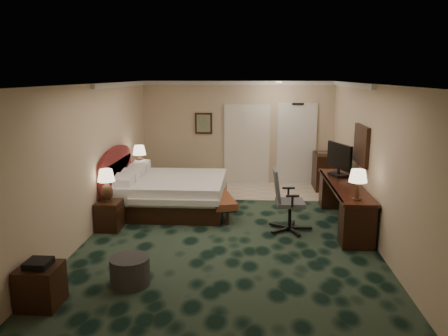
# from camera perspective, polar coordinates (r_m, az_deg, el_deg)

# --- Properties ---
(floor) EXTENTS (5.00, 7.50, 0.00)m
(floor) POSITION_cam_1_polar(r_m,az_deg,el_deg) (8.25, 0.77, -8.17)
(floor) COLOR black
(floor) RESTS_ON ground
(ceiling) EXTENTS (5.00, 7.50, 0.00)m
(ceiling) POSITION_cam_1_polar(r_m,az_deg,el_deg) (7.74, 0.83, 10.94)
(ceiling) COLOR silver
(ceiling) RESTS_ON wall_back
(wall_back) EXTENTS (5.00, 0.00, 2.70)m
(wall_back) POSITION_cam_1_polar(r_m,az_deg,el_deg) (11.58, 1.80, 4.61)
(wall_back) COLOR beige
(wall_back) RESTS_ON ground
(wall_front) EXTENTS (5.00, 0.00, 2.70)m
(wall_front) POSITION_cam_1_polar(r_m,az_deg,el_deg) (4.27, -1.92, -8.55)
(wall_front) COLOR beige
(wall_front) RESTS_ON ground
(wall_left) EXTENTS (0.00, 7.50, 2.70)m
(wall_left) POSITION_cam_1_polar(r_m,az_deg,el_deg) (8.39, -16.51, 1.25)
(wall_left) COLOR beige
(wall_left) RESTS_ON ground
(wall_right) EXTENTS (0.00, 7.50, 2.70)m
(wall_right) POSITION_cam_1_polar(r_m,az_deg,el_deg) (8.15, 18.65, 0.80)
(wall_right) COLOR beige
(wall_right) RESTS_ON ground
(crown_molding) EXTENTS (5.00, 7.50, 0.10)m
(crown_molding) POSITION_cam_1_polar(r_m,az_deg,el_deg) (7.74, 0.83, 10.57)
(crown_molding) COLOR silver
(crown_molding) RESTS_ON wall_back
(tile_patch) EXTENTS (3.20, 1.70, 0.01)m
(tile_patch) POSITION_cam_1_polar(r_m,az_deg,el_deg) (11.01, 6.28, -2.98)
(tile_patch) COLOR beige
(tile_patch) RESTS_ON ground
(headboard) EXTENTS (0.12, 2.00, 1.40)m
(headboard) POSITION_cam_1_polar(r_m,az_deg,el_deg) (9.43, -13.85, -1.48)
(headboard) COLOR #520E19
(headboard) RESTS_ON ground
(entry_door) EXTENTS (1.02, 0.06, 2.18)m
(entry_door) POSITION_cam_1_polar(r_m,az_deg,el_deg) (11.64, 9.44, 3.00)
(entry_door) COLOR silver
(entry_door) RESTS_ON ground
(closet_doors) EXTENTS (1.20, 0.06, 2.10)m
(closet_doors) POSITION_cam_1_polar(r_m,az_deg,el_deg) (11.58, 3.02, 3.10)
(closet_doors) COLOR silver
(closet_doors) RESTS_ON ground
(wall_art) EXTENTS (0.45, 0.06, 0.55)m
(wall_art) POSITION_cam_1_polar(r_m,az_deg,el_deg) (11.58, -2.68, 5.85)
(wall_art) COLOR slate
(wall_art) RESTS_ON wall_back
(wall_mirror) EXTENTS (0.05, 0.95, 0.75)m
(wall_mirror) POSITION_cam_1_polar(r_m,az_deg,el_deg) (8.67, 17.50, 2.87)
(wall_mirror) COLOR white
(wall_mirror) RESTS_ON wall_right
(bed) EXTENTS (2.20, 2.04, 0.70)m
(bed) POSITION_cam_1_polar(r_m,az_deg,el_deg) (9.47, -6.70, -3.35)
(bed) COLOR white
(bed) RESTS_ON ground
(nightstand_near) EXTENTS (0.43, 0.50, 0.54)m
(nightstand_near) POSITION_cam_1_polar(r_m,az_deg,el_deg) (8.51, -14.74, -6.01)
(nightstand_near) COLOR black
(nightstand_near) RESTS_ON ground
(nightstand_far) EXTENTS (0.53, 0.61, 0.66)m
(nightstand_far) POSITION_cam_1_polar(r_m,az_deg,el_deg) (10.55, -10.68, -1.97)
(nightstand_far) COLOR black
(nightstand_far) RESTS_ON ground
(lamp_near) EXTENTS (0.37, 0.37, 0.61)m
(lamp_near) POSITION_cam_1_polar(r_m,az_deg,el_deg) (8.40, -15.09, -2.18)
(lamp_near) COLOR #311B12
(lamp_near) RESTS_ON nightstand_near
(lamp_far) EXTENTS (0.34, 0.34, 0.59)m
(lamp_far) POSITION_cam_1_polar(r_m,az_deg,el_deg) (10.38, -10.97, 1.32)
(lamp_far) COLOR #311B12
(lamp_far) RESTS_ON nightstand_far
(bed_bench) EXTENTS (0.76, 1.33, 0.43)m
(bed_bench) POSITION_cam_1_polar(r_m,az_deg,el_deg) (9.00, -0.43, -4.98)
(bed_bench) COLOR brown
(bed_bench) RESTS_ON ground
(ottoman) EXTENTS (0.66, 0.66, 0.39)m
(ottoman) POSITION_cam_1_polar(r_m,az_deg,el_deg) (6.34, -12.19, -13.01)
(ottoman) COLOR #2D2D2D
(ottoman) RESTS_ON ground
(side_table) EXTENTS (0.49, 0.49, 0.53)m
(side_table) POSITION_cam_1_polar(r_m,az_deg,el_deg) (6.11, -22.84, -14.00)
(side_table) COLOR black
(side_table) RESTS_ON ground
(desk) EXTENTS (0.60, 2.78, 0.80)m
(desk) POSITION_cam_1_polar(r_m,az_deg,el_deg) (8.80, 15.35, -4.55)
(desk) COLOR black
(desk) RESTS_ON ground
(tv) EXTENTS (0.37, 0.85, 0.68)m
(tv) POSITION_cam_1_polar(r_m,az_deg,el_deg) (9.27, 14.81, 1.04)
(tv) COLOR black
(tv) RESTS_ON desk
(desk_lamp) EXTENTS (0.39, 0.39, 0.53)m
(desk_lamp) POSITION_cam_1_polar(r_m,az_deg,el_deg) (7.59, 17.05, -2.09)
(desk_lamp) COLOR #311B12
(desk_lamp) RESTS_ON desk
(desk_chair) EXTENTS (0.71, 0.67, 1.17)m
(desk_chair) POSITION_cam_1_polar(r_m,az_deg,el_deg) (8.17, 8.64, -4.19)
(desk_chair) COLOR #55565A
(desk_chair) RESTS_ON ground
(minibar) EXTENTS (0.48, 0.87, 0.92)m
(minibar) POSITION_cam_1_polar(r_m,az_deg,el_deg) (11.33, 12.90, -0.44)
(minibar) COLOR black
(minibar) RESTS_ON ground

